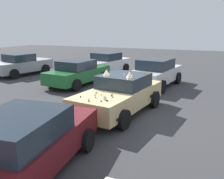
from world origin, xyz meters
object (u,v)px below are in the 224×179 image
Objects in this scene: art_car_decorated at (120,94)px; parked_sedan_row_back_center at (22,145)px; parked_sedan_near_left at (78,73)px; parked_sedan_far_left at (22,64)px; parked_sedan_behind_left at (156,73)px; parked_sedan_near_right at (106,63)px.

art_car_decorated reaches higher than parked_sedan_row_back_center.
parked_sedan_near_left is at bearing -124.43° from art_car_decorated.
art_car_decorated reaches higher than parked_sedan_near_left.
parked_sedan_far_left is 0.92× the size of parked_sedan_row_back_center.
parked_sedan_near_right is at bearing 66.86° from parked_sedan_behind_left.
art_car_decorated is 4.97m from parked_sedan_behind_left.
parked_sedan_near_left is (3.57, 3.99, -0.02)m from art_car_decorated.
parked_sedan_row_back_center is (-8.38, -3.60, 0.01)m from parked_sedan_near_left.
parked_sedan_row_back_center is at bearing 2.70° from art_car_decorated.
parked_sedan_far_left is at bearing -109.91° from art_car_decorated.
parked_sedan_behind_left is 9.79m from parked_sedan_row_back_center.
parked_sedan_far_left is 9.36m from parked_sedan_behind_left.
parked_sedan_near_right is at bearing -144.29° from art_car_decorated.
parked_sedan_far_left is at bearing 84.43° from parked_sedan_near_left.
parked_sedan_behind_left is (-2.60, -4.26, 0.04)m from parked_sedan_near_right.
parked_sedan_near_right is 4.00m from parked_sedan_near_left.
parked_sedan_near_right is (2.83, -5.10, -0.00)m from parked_sedan_far_left.
parked_sedan_row_back_center is (-9.78, 0.57, -0.05)m from parked_sedan_behind_left.
parked_sedan_behind_left is at bearing -174.71° from art_car_decorated.
parked_sedan_behind_left is at bearing -64.38° from parked_sedan_near_left.
parked_sedan_far_left is at bearing 36.14° from parked_sedan_row_back_center.
parked_sedan_behind_left reaches higher than parked_sedan_near_left.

